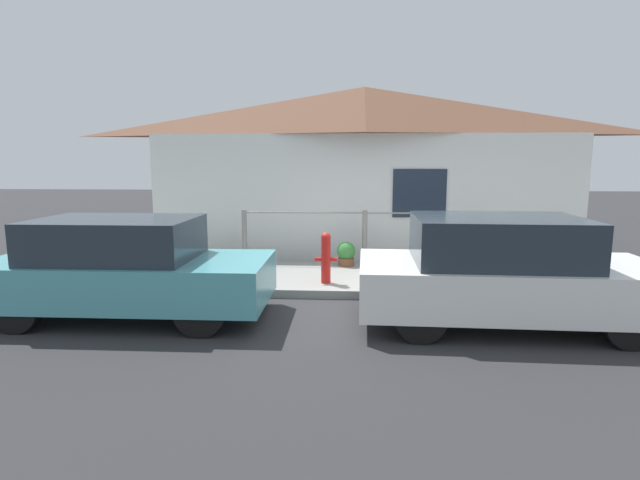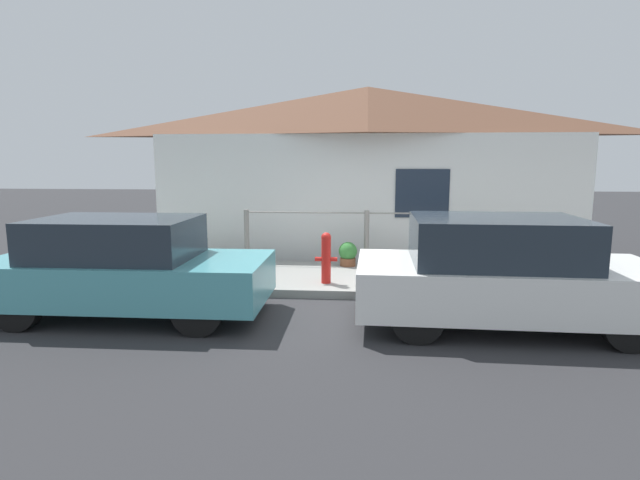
# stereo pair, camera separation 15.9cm
# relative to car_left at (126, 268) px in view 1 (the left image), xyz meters

# --- Properties ---
(ground_plane) EXTENTS (60.00, 60.00, 0.00)m
(ground_plane) POSITION_rel_car_left_xyz_m (3.36, 1.09, -0.70)
(ground_plane) COLOR #2D2D30
(sidewalk) EXTENTS (24.00, 2.28, 0.14)m
(sidewalk) POSITION_rel_car_left_xyz_m (3.36, 2.22, -0.63)
(sidewalk) COLOR gray
(sidewalk) RESTS_ON ground_plane
(house) EXTENTS (9.49, 2.23, 3.80)m
(house) POSITION_rel_car_left_xyz_m (3.36, 4.91, 2.35)
(house) COLOR white
(house) RESTS_ON ground_plane
(fence) EXTENTS (4.90, 0.10, 1.07)m
(fence) POSITION_rel_car_left_xyz_m (3.36, 3.21, 0.03)
(fence) COLOR gray
(fence) RESTS_ON sidewalk
(car_left) EXTENTS (3.85, 1.68, 1.39)m
(car_left) POSITION_rel_car_left_xyz_m (0.00, 0.00, 0.00)
(car_left) COLOR teal
(car_left) RESTS_ON ground_plane
(car_right) EXTENTS (3.91, 1.85, 1.44)m
(car_right) POSITION_rel_car_left_xyz_m (5.11, 0.00, 0.02)
(car_right) COLOR white
(car_right) RESTS_ON ground_plane
(fire_hydrant) EXTENTS (0.37, 0.17, 0.86)m
(fire_hydrant) POSITION_rel_car_left_xyz_m (2.68, 1.61, -0.11)
(fire_hydrant) COLOR red
(fire_hydrant) RESTS_ON sidewalk
(potted_plant_near_hydrant) EXTENTS (0.36, 0.36, 0.47)m
(potted_plant_near_hydrant) POSITION_rel_car_left_xyz_m (3.00, 3.04, -0.32)
(potted_plant_near_hydrant) COLOR brown
(potted_plant_near_hydrant) RESTS_ON sidewalk
(potted_plant_by_fence) EXTENTS (0.39, 0.39, 0.49)m
(potted_plant_by_fence) POSITION_rel_car_left_xyz_m (0.02, 2.93, -0.31)
(potted_plant_by_fence) COLOR brown
(potted_plant_by_fence) RESTS_ON sidewalk
(potted_plant_corner) EXTENTS (0.39, 0.39, 0.52)m
(potted_plant_corner) POSITION_rel_car_left_xyz_m (5.53, 2.81, -0.27)
(potted_plant_corner) COLOR brown
(potted_plant_corner) RESTS_ON sidewalk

